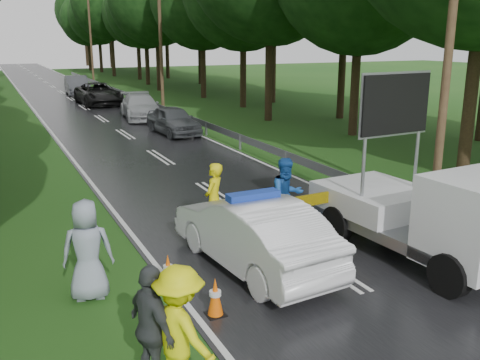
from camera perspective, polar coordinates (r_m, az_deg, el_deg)
ground at (r=12.04m, az=8.91°, el=-8.95°), size 160.00×160.00×0.00m
road at (r=39.82m, az=-16.30°, el=7.44°), size 7.00×140.00×0.02m
guardrail at (r=40.19m, az=-11.02°, el=8.60°), size 0.12×60.06×0.70m
utility_pole_near at (r=15.95m, az=21.58°, el=14.77°), size 1.40×0.24×10.00m
utility_pole_mid at (r=38.77m, az=-8.49°, el=15.18°), size 1.40×0.24×10.00m
utility_pole_far at (r=64.06m, az=-15.66°, el=14.68°), size 1.40×0.24×10.00m
police_sedan at (r=11.53m, az=1.40°, el=-5.72°), size 2.05×4.81×1.70m
work_truck at (r=12.48m, az=19.67°, el=-3.42°), size 2.56×5.21×4.05m
barrier at (r=13.19m, az=8.65°, el=-2.56°), size 2.91×0.26×1.20m
officer at (r=13.30m, az=-2.80°, el=-2.13°), size 0.80×0.80×1.87m
civilian at (r=13.56m, az=4.99°, el=-1.67°), size 0.98×0.78×1.95m
bystander_left at (r=7.62m, az=-6.44°, el=-15.81°), size 1.17×1.43×1.92m
bystander_mid at (r=7.80m, az=-9.33°, el=-15.35°), size 0.67×1.17×1.88m
bystander_right at (r=10.51m, az=-15.97°, el=-7.21°), size 1.07×0.82×1.96m
queue_car_first at (r=27.72m, az=-7.13°, el=6.34°), size 1.96×4.34×1.44m
queue_car_second at (r=33.40m, az=-10.56°, el=7.70°), size 2.69×5.33×1.48m
queue_car_third at (r=41.05m, az=-14.87°, el=8.87°), size 2.83×5.85×1.60m
queue_car_fourth at (r=48.61m, az=-17.00°, el=9.62°), size 1.99×5.04×1.63m
cone_near_left at (r=9.78m, az=-2.65°, el=-12.41°), size 0.35×0.35×0.73m
cone_center at (r=12.01m, az=9.69°, el=-7.37°), size 0.32×0.32×0.67m
cone_far at (r=16.15m, az=4.29°, el=-1.32°), size 0.31×0.31×0.67m
cone_left_mid at (r=10.94m, az=-7.68°, el=-9.57°), size 0.32×0.32×0.68m
cone_right at (r=15.74m, az=9.52°, el=-1.98°), size 0.30×0.30×0.64m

